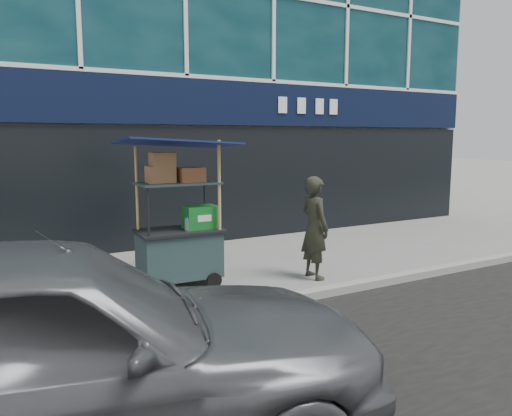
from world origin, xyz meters
TOP-DOWN VIEW (x-y plane):
  - ground at (0.00, 0.00)m, footprint 80.00×80.00m
  - curb at (0.00, -0.20)m, footprint 80.00×0.18m
  - vendor_cart at (-1.19, 1.25)m, footprint 1.66×1.20m
  - vendor_man at (0.79, 0.63)m, footprint 0.39×0.59m
  - parked_car at (-3.51, -2.20)m, footprint 5.02×2.71m

SIDE VIEW (x-z plane):
  - ground at x=0.00m, z-range 0.00..0.00m
  - curb at x=0.00m, z-range 0.00..0.12m
  - vendor_cart at x=-1.19m, z-range -0.33..1.88m
  - vendor_man at x=0.79m, z-range 0.00..1.61m
  - parked_car at x=-3.51m, z-range 0.00..1.62m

